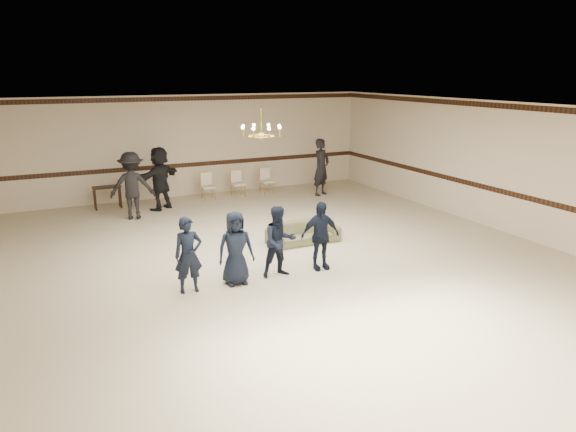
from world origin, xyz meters
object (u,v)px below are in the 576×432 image
(boy_b, at_px, (236,248))
(adult_right, at_px, (321,167))
(settee, at_px, (303,232))
(banquet_chair_mid, at_px, (238,184))
(boy_a, at_px, (188,255))
(chandelier, at_px, (261,121))
(banquet_chair_right, at_px, (267,181))
(console_table, at_px, (107,197))
(boy_c, at_px, (279,242))
(banquet_chair_left, at_px, (208,186))
(adult_left, at_px, (132,186))
(adult_mid, at_px, (160,178))
(boy_d, at_px, (320,236))

(boy_b, relative_size, adult_right, 0.77)
(settee, relative_size, banquet_chair_mid, 2.04)
(boy_a, bearing_deg, chandelier, 40.07)
(settee, height_order, banquet_chair_right, banquet_chair_right)
(chandelier, xyz_separation_m, console_table, (-2.68, 5.36, -2.54))
(chandelier, relative_size, adult_right, 0.51)
(boy_b, distance_m, boy_c, 0.90)
(settee, distance_m, banquet_chair_left, 5.19)
(boy_b, distance_m, banquet_chair_left, 6.96)
(boy_b, xyz_separation_m, adult_left, (-0.95, 5.51, 0.21))
(boy_a, distance_m, boy_c, 1.80)
(banquet_chair_mid, bearing_deg, chandelier, -105.40)
(boy_c, relative_size, adult_mid, 0.77)
(boy_c, height_order, banquet_chair_mid, boy_c)
(adult_left, distance_m, adult_right, 6.01)
(adult_left, distance_m, banquet_chair_right, 4.70)
(adult_mid, xyz_separation_m, banquet_chair_right, (3.60, 0.57, -0.50))
(adult_right, height_order, banquet_chair_left, adult_right)
(banquet_chair_left, distance_m, banquet_chair_right, 2.00)
(boy_c, height_order, adult_right, adult_right)
(boy_a, height_order, banquet_chair_right, boy_a)
(adult_right, height_order, banquet_chair_right, adult_right)
(boy_a, xyz_separation_m, settee, (3.16, 1.64, -0.45))
(boy_b, bearing_deg, console_table, 105.67)
(boy_d, relative_size, console_table, 1.78)
(banquet_chair_right, bearing_deg, adult_left, -167.17)
(boy_c, bearing_deg, adult_right, 56.73)
(banquet_chair_left, bearing_deg, boy_c, -95.07)
(adult_mid, height_order, banquet_chair_mid, adult_mid)
(chandelier, height_order, banquet_chair_mid, chandelier)
(boy_a, xyz_separation_m, banquet_chair_mid, (3.44, 6.78, -0.29))
(settee, distance_m, console_table, 6.51)
(adult_mid, relative_size, banquet_chair_left, 2.20)
(boy_a, relative_size, settee, 0.83)
(banquet_chair_right, relative_size, console_table, 1.06)
(boy_d, xyz_separation_m, adult_mid, (-1.85, 6.21, 0.21))
(boy_b, height_order, adult_right, adult_right)
(settee, xyz_separation_m, adult_left, (-3.22, 3.87, 0.67))
(settee, bearing_deg, adult_right, 56.32)
(adult_left, distance_m, banquet_chair_mid, 3.75)
(banquet_chair_right, bearing_deg, adult_right, -35.81)
(adult_left, height_order, banquet_chair_mid, adult_left)
(settee, xyz_separation_m, banquet_chair_mid, (0.28, 5.14, 0.17))
(chandelier, distance_m, adult_mid, 5.15)
(banquet_chair_right, bearing_deg, banquet_chair_mid, 177.04)
(boy_a, height_order, adult_left, adult_left)
(boy_d, xyz_separation_m, banquet_chair_right, (1.74, 6.78, -0.29))
(banquet_chair_left, bearing_deg, banquet_chair_right, 0.33)
(banquet_chair_right, height_order, console_table, banquet_chair_right)
(banquet_chair_mid, bearing_deg, console_table, 176.06)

